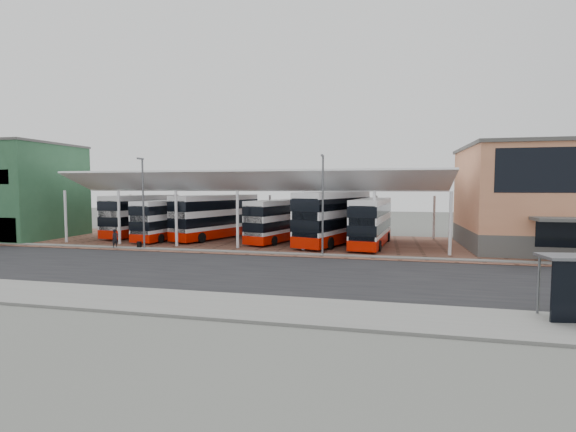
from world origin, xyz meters
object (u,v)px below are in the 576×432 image
terminal (576,197)px  bus_4 (334,218)px  bus_5 (371,222)px  bus_1 (169,220)px  bus_3 (281,221)px  pedestrian (115,239)px  bus_0 (142,215)px  bus_2 (216,217)px

terminal → bus_4: size_ratio=1.48×
terminal → bus_5: (-17.33, -1.29, -2.43)m
bus_1 → bus_3: (11.92, 0.83, 0.03)m
bus_1 → bus_4: size_ratio=0.82×
terminal → bus_1: terminal is taller
bus_5 → pedestrian: (-22.38, -6.63, -1.32)m
terminal → bus_5: 17.55m
pedestrian → bus_0: bearing=37.9°
pedestrian → bus_1: bearing=8.0°
terminal → bus_1: size_ratio=1.82×
bus_4 → bus_3: bearing=-167.6°
bus_4 → bus_2: bearing=-167.6°
terminal → pedestrian: 40.67m
bus_0 → bus_3: bus_0 is taller
bus_0 → pedestrian: bus_0 is taller
bus_5 → bus_3: bearing=178.3°
bus_0 → bus_2: (9.25, -0.71, 0.04)m
bus_3 → bus_1: bearing=-159.3°
bus_0 → bus_3: bearing=0.2°
bus_1 → pedestrian: bus_1 is taller
terminal → bus_2: (-33.61, 0.77, -2.31)m
bus_0 → bus_3: size_ratio=1.08×
bus_0 → bus_3: (16.50, -1.41, -0.18)m
bus_1 → bus_2: bus_2 is taller
bus_3 → bus_5: 9.13m
bus_3 → pedestrian: 15.61m
bus_0 → bus_1: 5.11m
bus_3 → bus_4: 5.51m
terminal → bus_3: 26.48m
terminal → bus_3: terminal is taller
bus_2 → bus_3: 7.29m
bus_3 → bus_4: bus_4 is taller
bus_0 → bus_5: (25.52, -2.77, -0.08)m
bus_2 → bus_3: (7.25, -0.70, -0.22)m
terminal → pedestrian: bearing=-168.7°
bus_2 → bus_5: size_ratio=1.05×
bus_5 → pedestrian: size_ratio=6.36×
bus_4 → bus_0: bearing=-167.1°
bus_2 → bus_4: 12.78m
bus_0 → bus_2: bus_2 is taller
bus_2 → bus_4: bus_4 is taller
bus_0 → pedestrian: bearing=-66.4°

